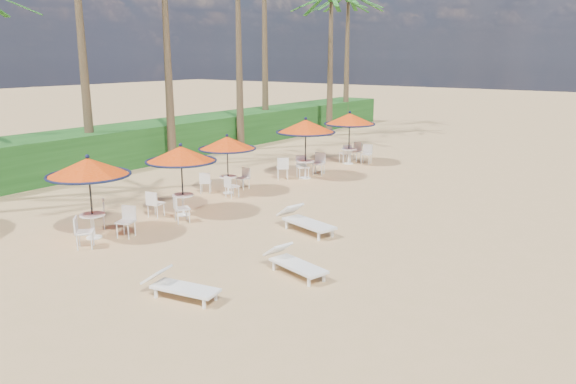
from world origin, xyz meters
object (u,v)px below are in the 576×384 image
(station_1, at_px, (180,161))
(station_4, at_px, (351,125))
(lounger_near, at_px, (178,285))
(station_2, at_px, (227,150))
(station_3, at_px, (305,134))
(station_0, at_px, (91,177))
(lounger_far, at_px, (304,220))
(lounger_mid, at_px, (293,262))

(station_1, distance_m, station_4, 11.13)
(lounger_near, bearing_deg, station_2, 114.60)
(station_3, xyz_separation_m, lounger_near, (4.64, -11.68, -1.61))
(station_0, xyz_separation_m, station_3, (0.34, 10.21, 0.12))
(station_1, height_order, station_2, station_1)
(station_4, bearing_deg, lounger_near, -73.27)
(station_0, height_order, station_2, station_0)
(station_1, bearing_deg, lounger_far, 12.99)
(station_0, xyz_separation_m, station_4, (0.26, 14.20, 0.08))
(station_0, height_order, station_3, station_3)
(lounger_near, distance_m, lounger_far, 5.53)
(station_3, bearing_deg, lounger_far, -55.91)
(station_4, height_order, lounger_near, station_4)
(lounger_near, xyz_separation_m, lounger_far, (-0.46, 5.51, 0.05))
(station_2, distance_m, lounger_mid, 8.55)
(lounger_near, relative_size, lounger_far, 0.85)
(station_4, bearing_deg, station_0, -91.07)
(lounger_near, bearing_deg, lounger_mid, 54.28)
(station_4, relative_size, lounger_far, 1.18)
(station_2, height_order, lounger_mid, station_2)
(lounger_near, xyz_separation_m, lounger_mid, (1.21, 2.59, 0.01))
(station_1, height_order, lounger_near, station_1)
(station_1, relative_size, lounger_mid, 1.25)
(station_0, height_order, station_1, station_0)
(station_2, bearing_deg, lounger_mid, -37.58)
(station_1, xyz_separation_m, lounger_near, (4.65, -4.55, -1.53))
(station_2, relative_size, lounger_mid, 1.19)
(station_0, relative_size, station_2, 1.08)
(station_3, distance_m, station_4, 3.99)
(lounger_mid, bearing_deg, station_4, 129.09)
(station_1, bearing_deg, lounger_near, -44.37)
(station_4, xyz_separation_m, lounger_near, (4.71, -15.68, -1.57))
(station_2, height_order, lounger_near, station_2)
(station_1, distance_m, lounger_mid, 6.36)
(station_1, height_order, lounger_mid, station_1)
(lounger_far, bearing_deg, station_1, -151.75)
(station_2, bearing_deg, station_0, -85.40)
(station_2, xyz_separation_m, station_4, (0.77, 7.94, 0.21))
(station_2, xyz_separation_m, lounger_near, (5.48, -7.74, -1.36))
(station_2, distance_m, lounger_far, 5.65)
(lounger_near, height_order, lounger_mid, lounger_mid)
(station_3, bearing_deg, station_1, -90.08)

